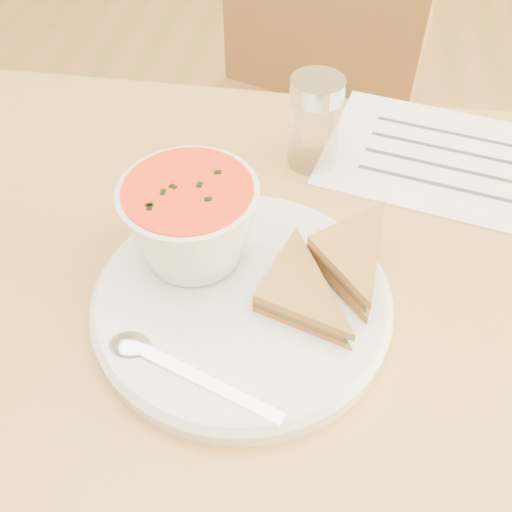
% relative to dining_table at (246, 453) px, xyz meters
% --- Properties ---
extents(dining_table, '(1.00, 0.70, 0.75)m').
position_rel_dining_table_xyz_m(dining_table, '(0.00, 0.00, 0.00)').
color(dining_table, olive).
rests_on(dining_table, floor).
extents(chair_far, '(0.55, 0.55, 0.96)m').
position_rel_dining_table_xyz_m(chair_far, '(-0.04, 0.59, 0.11)').
color(chair_far, brown).
rests_on(chair_far, floor).
extents(plate, '(0.32, 0.32, 0.02)m').
position_rel_dining_table_xyz_m(plate, '(0.00, -0.02, 0.38)').
color(plate, white).
rests_on(plate, dining_table).
extents(soup_bowl, '(0.15, 0.15, 0.09)m').
position_rel_dining_table_xyz_m(soup_bowl, '(-0.05, 0.02, 0.43)').
color(soup_bowl, white).
rests_on(soup_bowl, plate).
extents(sandwich_half_a, '(0.12, 0.12, 0.03)m').
position_rel_dining_table_xyz_m(sandwich_half_a, '(0.02, -0.04, 0.41)').
color(sandwich_half_a, '#B58F40').
rests_on(sandwich_half_a, plate).
extents(sandwich_half_b, '(0.13, 0.13, 0.03)m').
position_rel_dining_table_xyz_m(sandwich_half_b, '(0.06, 0.03, 0.42)').
color(sandwich_half_b, '#B58F40').
rests_on(sandwich_half_b, plate).
extents(spoon, '(0.19, 0.10, 0.01)m').
position_rel_dining_table_xyz_m(spoon, '(-0.03, -0.11, 0.40)').
color(spoon, silver).
rests_on(spoon, plate).
extents(paper_menu, '(0.32, 0.26, 0.00)m').
position_rel_dining_table_xyz_m(paper_menu, '(0.21, 0.23, 0.38)').
color(paper_menu, white).
rests_on(paper_menu, dining_table).
extents(condiment_shaker, '(0.07, 0.07, 0.11)m').
position_rel_dining_table_xyz_m(condiment_shaker, '(0.05, 0.21, 0.43)').
color(condiment_shaker, silver).
rests_on(condiment_shaker, dining_table).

